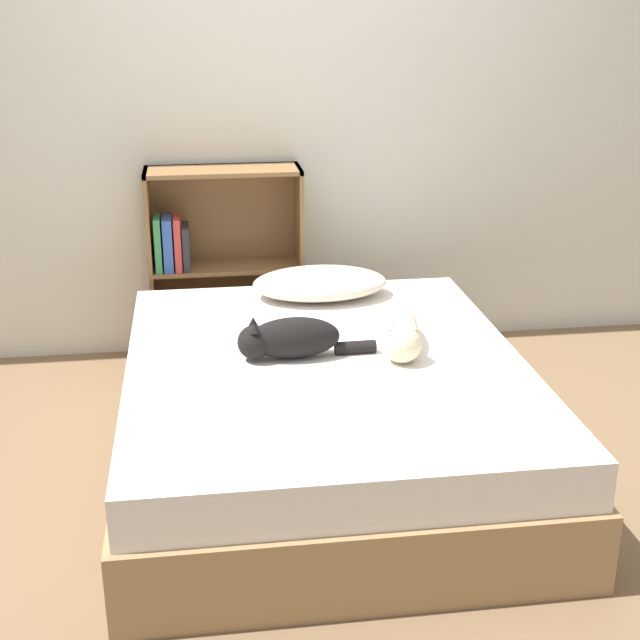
% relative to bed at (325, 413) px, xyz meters
% --- Properties ---
extents(ground_plane, '(8.00, 8.00, 0.00)m').
position_rel_bed_xyz_m(ground_plane, '(0.00, 0.00, -0.22)').
color(ground_plane, brown).
extents(wall_back, '(8.00, 0.06, 2.50)m').
position_rel_bed_xyz_m(wall_back, '(0.00, 1.28, 1.03)').
color(wall_back, silver).
rests_on(wall_back, ground_plane).
extents(bed, '(1.49, 1.82, 0.44)m').
position_rel_bed_xyz_m(bed, '(0.00, 0.00, 0.00)').
color(bed, '#99754C').
rests_on(bed, ground_plane).
extents(pillow, '(0.59, 0.37, 0.12)m').
position_rel_bed_xyz_m(pillow, '(0.08, 0.69, 0.28)').
color(pillow, beige).
rests_on(pillow, bed).
extents(cat_light, '(0.20, 0.62, 0.16)m').
position_rel_bed_xyz_m(cat_light, '(0.29, 0.07, 0.29)').
color(cat_light, beige).
rests_on(cat_light, bed).
extents(cat_dark, '(0.51, 0.14, 0.16)m').
position_rel_bed_xyz_m(cat_dark, '(-0.13, 0.03, 0.30)').
color(cat_dark, black).
rests_on(cat_dark, bed).
extents(bookshelf, '(0.72, 0.26, 0.94)m').
position_rel_bed_xyz_m(bookshelf, '(-0.35, 1.15, 0.27)').
color(bookshelf, brown).
rests_on(bookshelf, ground_plane).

